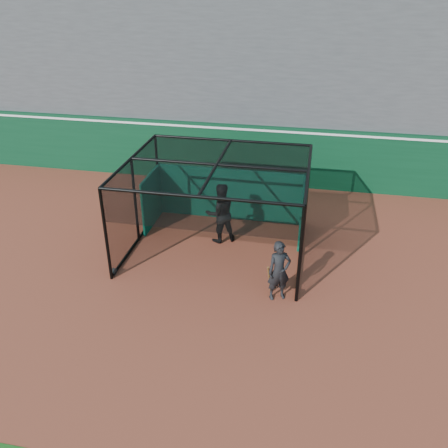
# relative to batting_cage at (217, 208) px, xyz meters

# --- Properties ---
(ground) EXTENTS (120.00, 120.00, 0.00)m
(ground) POSITION_rel_batting_cage_xyz_m (-0.53, -2.89, -1.45)
(ground) COLOR brown
(ground) RESTS_ON ground
(outfield_wall) EXTENTS (50.00, 0.50, 2.50)m
(outfield_wall) POSITION_rel_batting_cage_xyz_m (-0.53, 5.61, -0.16)
(outfield_wall) COLOR #0A3A1F
(outfield_wall) RESTS_ON ground
(grandstand) EXTENTS (50.00, 7.85, 8.95)m
(grandstand) POSITION_rel_batting_cage_xyz_m (-0.53, 9.38, 3.03)
(grandstand) COLOR #4C4C4F
(grandstand) RESTS_ON ground
(batting_cage) EXTENTS (5.48, 4.68, 2.90)m
(batting_cage) POSITION_rel_batting_cage_xyz_m (0.00, 0.00, 0.00)
(batting_cage) COLOR black
(batting_cage) RESTS_ON ground
(batter) EXTENTS (1.24, 1.15, 2.04)m
(batter) POSITION_rel_batting_cage_xyz_m (-0.01, 0.51, -0.43)
(batter) COLOR black
(batter) RESTS_ON ground
(on_deck_player) EXTENTS (0.76, 0.65, 1.75)m
(on_deck_player) POSITION_rel_batting_cage_xyz_m (2.17, -2.26, -0.57)
(on_deck_player) COLOR black
(on_deck_player) RESTS_ON ground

